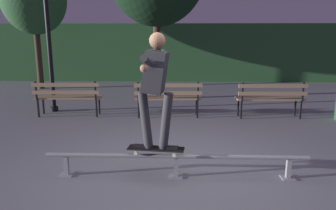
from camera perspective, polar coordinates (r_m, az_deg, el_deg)
The scene contains 9 objects.
ground_plane at distance 4.58m, azimuth 1.48°, elevation -12.45°, with size 90.00×90.00×0.00m, color slate.
hedge_backdrop at distance 14.07m, azimuth 1.85°, elevation 9.52°, with size 24.00×1.20×2.44m, color #2D5B33.
grind_rail at distance 4.42m, azimuth 1.49°, elevation -9.84°, with size 3.65×0.18×0.33m.
skateboard at distance 4.38m, azimuth -2.21°, elevation -7.95°, with size 0.80×0.29×0.09m.
skateboarder at distance 4.15m, azimuth -2.28°, elevation 4.27°, with size 0.63×1.40×1.56m.
park_bench_leftmost at distance 7.98m, azimuth -17.74°, elevation 1.77°, with size 1.61×0.47×0.88m.
park_bench_left_center at distance 7.52m, azimuth 0.03°, elevation 1.75°, with size 1.61×0.47×0.88m.
park_bench_right_center at distance 7.83m, azimuth 18.15°, elevation 1.55°, with size 1.61×0.47×0.88m.
lamp_post_left at distance 8.58m, azimuth -21.14°, elevation 15.30°, with size 0.32×0.32×3.90m.
Camera 1 is at (0.02, -4.16, 1.93)m, focal length 33.62 mm.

